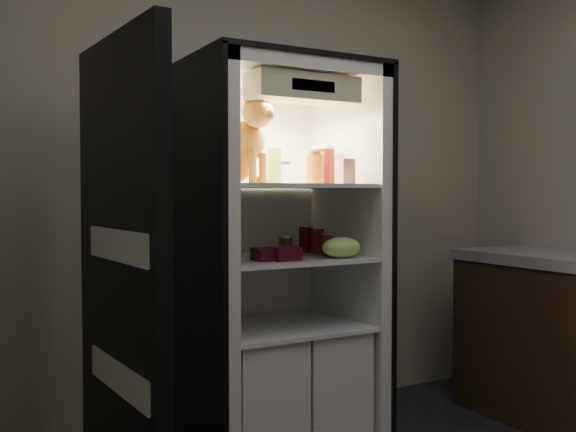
# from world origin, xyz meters

# --- Properties ---
(room_shell) EXTENTS (3.60, 3.60, 3.60)m
(room_shell) POSITION_xyz_m (0.00, 0.00, 1.62)
(room_shell) COLOR white
(room_shell) RESTS_ON floor
(refrigerator) EXTENTS (0.90, 0.72, 1.88)m
(refrigerator) POSITION_xyz_m (0.00, 1.38, 0.79)
(refrigerator) COLOR white
(refrigerator) RESTS_ON floor
(fridge_door) EXTENTS (0.12, 0.87, 1.85)m
(fridge_door) POSITION_xyz_m (-0.85, 1.06, 0.91)
(fridge_door) COLOR black
(fridge_door) RESTS_ON floor
(tabby_cat) EXTENTS (0.40, 0.43, 0.43)m
(tabby_cat) POSITION_xyz_m (-0.22, 1.34, 1.45)
(tabby_cat) COLOR #BC5918
(tabby_cat) RESTS_ON refrigerator
(parmesan_shaker) EXTENTS (0.07, 0.07, 0.18)m
(parmesan_shaker) POSITION_xyz_m (0.01, 1.40, 1.38)
(parmesan_shaker) COLOR #268C2E
(parmesan_shaker) RESTS_ON refrigerator
(mayo_tub) EXTENTS (0.09, 0.09, 0.12)m
(mayo_tub) POSITION_xyz_m (0.09, 1.48, 1.35)
(mayo_tub) COLOR white
(mayo_tub) RESTS_ON refrigerator
(salsa_jar) EXTENTS (0.09, 0.09, 0.16)m
(salsa_jar) POSITION_xyz_m (0.16, 1.26, 1.37)
(salsa_jar) COLOR maroon
(salsa_jar) RESTS_ON refrigerator
(pepper_jar) EXTENTS (0.12, 0.12, 0.19)m
(pepper_jar) POSITION_xyz_m (0.26, 1.35, 1.39)
(pepper_jar) COLOR maroon
(pepper_jar) RESTS_ON refrigerator
(cream_carton) EXTENTS (0.07, 0.07, 0.12)m
(cream_carton) POSITION_xyz_m (0.24, 1.13, 1.35)
(cream_carton) COLOR white
(cream_carton) RESTS_ON refrigerator
(soda_can_a) EXTENTS (0.07, 0.07, 0.14)m
(soda_can_a) POSITION_xyz_m (0.22, 1.45, 1.01)
(soda_can_a) COLOR black
(soda_can_a) RESTS_ON refrigerator
(soda_can_b) EXTENTS (0.07, 0.07, 0.13)m
(soda_can_b) POSITION_xyz_m (0.23, 1.36, 1.01)
(soda_can_b) COLOR black
(soda_can_b) RESTS_ON refrigerator
(soda_can_c) EXTENTS (0.06, 0.06, 0.11)m
(soda_can_c) POSITION_xyz_m (0.20, 1.23, 0.99)
(soda_can_c) COLOR black
(soda_can_c) RESTS_ON refrigerator
(condiment_jar) EXTENTS (0.07, 0.07, 0.09)m
(condiment_jar) POSITION_xyz_m (0.07, 1.40, 0.99)
(condiment_jar) COLOR #533217
(condiment_jar) RESTS_ON refrigerator
(grape_bag) EXTENTS (0.20, 0.14, 0.10)m
(grape_bag) POSITION_xyz_m (0.21, 1.11, 0.99)
(grape_bag) COLOR #A1CF60
(grape_bag) RESTS_ON refrigerator
(berry_box_left) EXTENTS (0.11, 0.11, 0.06)m
(berry_box_left) POSITION_xyz_m (-0.15, 1.18, 0.97)
(berry_box_left) COLOR #470B1D
(berry_box_left) RESTS_ON refrigerator
(berry_box_right) EXTENTS (0.12, 0.12, 0.06)m
(berry_box_right) POSITION_xyz_m (-0.08, 1.14, 0.97)
(berry_box_right) COLOR #470B1D
(berry_box_right) RESTS_ON refrigerator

